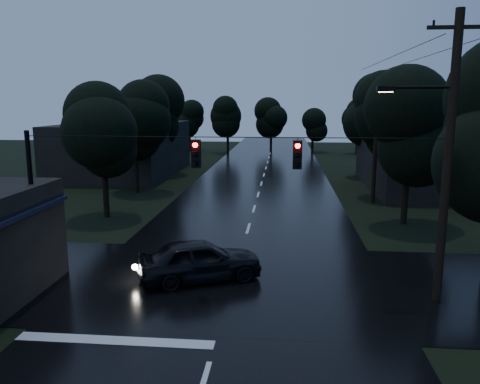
# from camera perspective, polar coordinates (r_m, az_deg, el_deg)

# --- Properties ---
(main_road) EXTENTS (12.00, 120.00, 0.02)m
(main_road) POSITION_cam_1_polar(r_m,az_deg,el_deg) (36.17, 2.23, -0.34)
(main_road) COLOR black
(main_road) RESTS_ON ground
(cross_street) EXTENTS (60.00, 9.00, 0.02)m
(cross_street) POSITION_cam_1_polar(r_m,az_deg,el_deg) (18.89, -0.87, -10.91)
(cross_street) COLOR black
(cross_street) RESTS_ON ground
(building_far_right) EXTENTS (10.00, 14.00, 4.40)m
(building_far_right) POSITION_cam_1_polar(r_m,az_deg,el_deg) (41.52, 22.29, 3.38)
(building_far_right) COLOR black
(building_far_right) RESTS_ON ground
(building_far_left) EXTENTS (10.00, 16.00, 5.00)m
(building_far_left) POSITION_cam_1_polar(r_m,az_deg,el_deg) (48.36, -13.92, 5.17)
(building_far_left) COLOR black
(building_far_left) RESTS_ON ground
(utility_pole_main) EXTENTS (3.50, 0.30, 10.00)m
(utility_pole_main) POSITION_cam_1_polar(r_m,az_deg,el_deg) (17.42, 23.77, 4.20)
(utility_pole_main) COLOR black
(utility_pole_main) RESTS_ON ground
(utility_pole_far) EXTENTS (2.00, 0.30, 7.50)m
(utility_pole_far) POSITION_cam_1_polar(r_m,az_deg,el_deg) (34.18, 16.18, 5.17)
(utility_pole_far) COLOR black
(utility_pole_far) RESTS_ON ground
(anchor_pole_left) EXTENTS (0.18, 0.18, 6.00)m
(anchor_pole_left) POSITION_cam_1_polar(r_m,az_deg,el_deg) (19.37, -23.90, -2.02)
(anchor_pole_left) COLOR black
(anchor_pole_left) RESTS_ON ground
(span_signals) EXTENTS (15.00, 0.37, 1.12)m
(span_signals) POSITION_cam_1_polar(r_m,az_deg,el_deg) (16.58, 0.61, 4.77)
(span_signals) COLOR black
(span_signals) RESTS_ON ground
(tree_left_a) EXTENTS (3.92, 3.92, 8.26)m
(tree_left_a) POSITION_cam_1_polar(r_m,az_deg,el_deg) (29.59, -16.42, 6.99)
(tree_left_a) COLOR black
(tree_left_a) RESTS_ON ground
(tree_left_b) EXTENTS (4.20, 4.20, 8.85)m
(tree_left_b) POSITION_cam_1_polar(r_m,az_deg,el_deg) (37.29, -12.76, 8.44)
(tree_left_b) COLOR black
(tree_left_b) RESTS_ON ground
(tree_left_c) EXTENTS (4.48, 4.48, 9.44)m
(tree_left_c) POSITION_cam_1_polar(r_m,az_deg,el_deg) (47.04, -9.68, 9.45)
(tree_left_c) COLOR black
(tree_left_c) RESTS_ON ground
(tree_right_a) EXTENTS (4.20, 4.20, 8.85)m
(tree_right_a) POSITION_cam_1_polar(r_m,az_deg,el_deg) (28.37, 19.99, 7.40)
(tree_right_a) COLOR black
(tree_right_a) RESTS_ON ground
(tree_right_b) EXTENTS (4.48, 4.48, 9.44)m
(tree_right_b) POSITION_cam_1_polar(r_m,az_deg,el_deg) (36.27, 17.81, 8.73)
(tree_right_b) COLOR black
(tree_right_b) RESTS_ON ground
(tree_right_c) EXTENTS (4.76, 4.76, 10.03)m
(tree_right_c) POSITION_cam_1_polar(r_m,az_deg,el_deg) (46.19, 15.94, 9.64)
(tree_right_c) COLOR black
(tree_right_c) RESTS_ON ground
(car) EXTENTS (5.29, 3.74, 1.67)m
(car) POSITION_cam_1_polar(r_m,az_deg,el_deg) (18.89, -4.90, -8.23)
(car) COLOR black
(car) RESTS_ON ground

